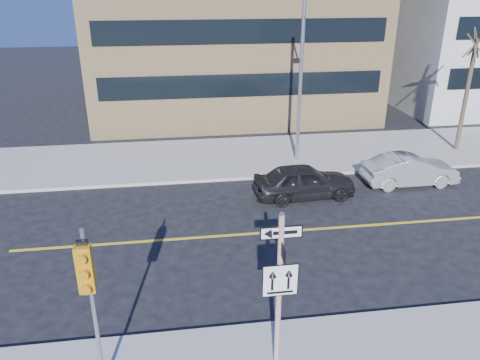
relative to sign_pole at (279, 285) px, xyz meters
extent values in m
plane|color=black|center=(0.00, 2.51, -2.44)|extent=(120.00, 120.00, 0.00)
cylinder|color=silver|center=(0.00, 0.01, -0.29)|extent=(0.13, 0.13, 4.00)
cylinder|color=gray|center=(0.00, 0.01, 1.74)|extent=(0.10, 0.10, 0.06)
cube|color=black|center=(0.00, 0.01, 1.31)|extent=(0.92, 0.03, 0.30)
cube|color=black|center=(0.00, 0.01, 0.96)|extent=(0.03, 0.92, 0.30)
cube|color=white|center=(0.00, -0.07, 0.16)|extent=(0.80, 0.03, 0.80)
cylinder|color=gray|center=(-4.00, 0.01, -0.29)|extent=(0.09, 0.09, 4.00)
cube|color=orange|center=(-4.00, -0.19, 0.91)|extent=(0.32, 0.22, 1.05)
sphere|color=#8C0705|center=(-4.00, -0.31, 1.26)|extent=(0.17, 0.17, 0.17)
sphere|color=black|center=(-4.00, -0.31, 0.91)|extent=(0.17, 0.17, 0.17)
sphere|color=black|center=(-4.00, -0.31, 0.56)|extent=(0.17, 0.17, 0.17)
imported|color=black|center=(3.23, 9.34, -1.70)|extent=(1.97, 4.40, 1.47)
imported|color=gray|center=(8.34, 9.99, -1.74)|extent=(1.51, 4.24, 1.39)
cylinder|color=gray|center=(4.00, 13.51, 1.71)|extent=(0.18, 0.18, 8.00)
cylinder|color=#3B2C23|center=(13.00, 13.81, 0.61)|extent=(0.22, 0.22, 5.80)
camera|label=1|loc=(-2.07, -8.34, 6.17)|focal=35.00mm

